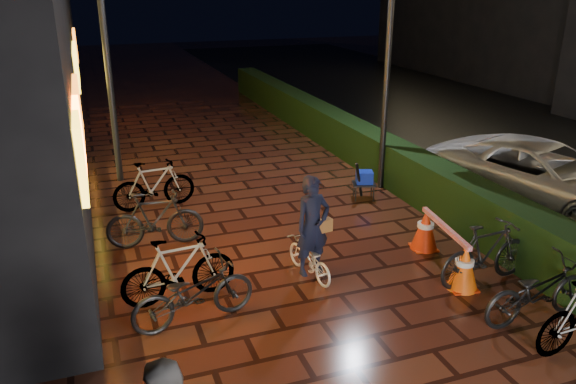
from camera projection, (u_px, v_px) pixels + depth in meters
name	position (u px, v px, depth m)	size (l,w,h in m)	color
ground	(375.00, 335.00, 7.61)	(80.00, 80.00, 0.00)	#381911
hedge	(345.00, 135.00, 15.53)	(0.70, 20.00, 1.00)	black
van	(541.00, 175.00, 11.81)	(2.24, 4.86, 1.35)	silver
lamp_post_hedge	(387.00, 71.00, 12.15)	(0.47, 0.13, 4.89)	black
lamp_post_sf	(106.00, 51.00, 12.48)	(0.53, 0.17, 5.54)	black
cyclist	(311.00, 241.00, 8.88)	(0.67, 1.27, 1.74)	white
traffic_barrier	(443.00, 246.00, 9.31)	(0.69, 1.89, 0.77)	#FF5C0D
cart_assembly	(364.00, 179.00, 12.22)	(0.63, 0.54, 0.91)	black
parked_bikes_storefront	(169.00, 237.00, 9.37)	(1.99, 5.31, 1.03)	black
parked_bikes_hedge	(534.00, 284.00, 7.92)	(1.91, 2.43, 1.03)	black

